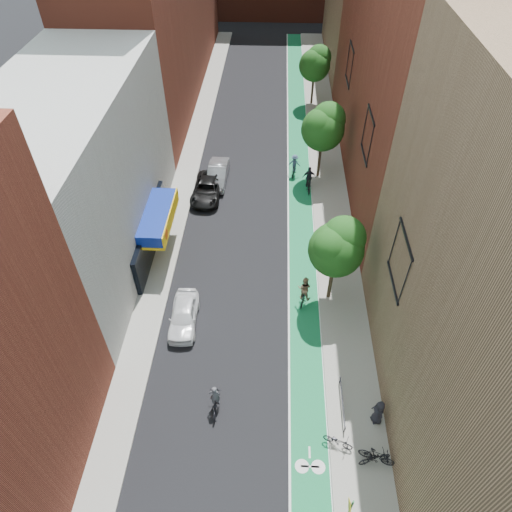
# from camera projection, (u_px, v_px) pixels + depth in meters

# --- Properties ---
(ground) EXTENTS (160.00, 160.00, 0.00)m
(ground) POSITION_uv_depth(u_px,v_px,m) (231.00, 443.00, 23.27)
(ground) COLOR black
(ground) RESTS_ON ground
(bike_lane) EXTENTS (2.00, 68.00, 0.01)m
(bike_lane) POSITION_uv_depth(u_px,v_px,m) (299.00, 164.00, 41.72)
(bike_lane) COLOR #126836
(bike_lane) RESTS_ON ground
(sidewalk_left) EXTENTS (2.00, 68.00, 0.15)m
(sidewalk_left) POSITION_uv_depth(u_px,v_px,m) (190.00, 160.00, 42.01)
(sidewalk_left) COLOR gray
(sidewalk_left) RESTS_ON ground
(sidewalk_right) EXTENTS (3.00, 68.00, 0.15)m
(sidewalk_right) POSITION_uv_depth(u_px,v_px,m) (326.00, 164.00, 41.59)
(sidewalk_right) COLOR gray
(sidewalk_right) RESTS_ON ground
(building_left_white) EXTENTS (8.00, 20.00, 12.00)m
(building_left_white) POSITION_uv_depth(u_px,v_px,m) (76.00, 181.00, 29.46)
(building_left_white) COLOR silver
(building_left_white) RESTS_ON ground
(building_right_mid_red) EXTENTS (8.00, 28.00, 22.00)m
(building_right_mid_red) POSITION_uv_depth(u_px,v_px,m) (417.00, 39.00, 33.77)
(building_right_mid_red) COLOR maroon
(building_right_mid_red) RESTS_ON ground
(tree_near) EXTENTS (3.40, 3.36, 6.42)m
(tree_near) POSITION_uv_depth(u_px,v_px,m) (337.00, 246.00, 26.99)
(tree_near) COLOR #332619
(tree_near) RESTS_ON ground
(tree_mid) EXTENTS (3.55, 3.53, 6.74)m
(tree_mid) POSITION_uv_depth(u_px,v_px,m) (324.00, 126.00, 36.84)
(tree_mid) COLOR #332619
(tree_mid) RESTS_ON ground
(tree_far) EXTENTS (3.30, 3.25, 6.21)m
(tree_far) POSITION_uv_depth(u_px,v_px,m) (315.00, 63.00, 47.12)
(tree_far) COLOR #332619
(tree_far) RESTS_ON ground
(sign_pole) EXTENTS (0.13, 0.71, 3.00)m
(sign_pole) POSITION_uv_depth(u_px,v_px,m) (349.00, 512.00, 19.30)
(sign_pole) COLOR #194C26
(sign_pole) RESTS_ON sidewalk_right
(parked_car_white) EXTENTS (1.78, 4.14, 1.39)m
(parked_car_white) POSITION_uv_depth(u_px,v_px,m) (184.00, 315.00, 28.28)
(parked_car_white) COLOR white
(parked_car_white) RESTS_ON ground
(parked_car_black) EXTENTS (2.47, 5.03, 1.37)m
(parked_car_black) POSITION_uv_depth(u_px,v_px,m) (207.00, 189.00, 37.77)
(parked_car_black) COLOR black
(parked_car_black) RESTS_ON ground
(parked_car_silver) EXTENTS (1.70, 4.56, 1.49)m
(parked_car_silver) POSITION_uv_depth(u_px,v_px,m) (218.00, 174.00, 39.24)
(parked_car_silver) COLOR gray
(parked_car_silver) RESTS_ON ground
(cyclist_lead) EXTENTS (0.69, 1.91, 1.91)m
(cyclist_lead) POSITION_uv_depth(u_px,v_px,m) (215.00, 402.00, 24.21)
(cyclist_lead) COLOR black
(cyclist_lead) RESTS_ON ground
(cyclist_lane_near) EXTENTS (1.03, 1.65, 2.18)m
(cyclist_lane_near) POSITION_uv_depth(u_px,v_px,m) (304.00, 292.00, 29.31)
(cyclist_lane_near) COLOR black
(cyclist_lane_near) RESTS_ON ground
(cyclist_lane_mid) EXTENTS (1.12, 1.78, 2.23)m
(cyclist_lane_mid) POSITION_uv_depth(u_px,v_px,m) (309.00, 182.00, 38.23)
(cyclist_lane_mid) COLOR black
(cyclist_lane_mid) RESTS_ON ground
(cyclist_lane_far) EXTENTS (1.14, 1.79, 1.96)m
(cyclist_lane_far) POSITION_uv_depth(u_px,v_px,m) (294.00, 166.00, 39.88)
(cyclist_lane_far) COLOR black
(cyclist_lane_far) RESTS_ON ground
(parked_bike_near) EXTENTS (1.62, 1.04, 0.80)m
(parked_bike_near) POSITION_uv_depth(u_px,v_px,m) (338.00, 441.00, 22.77)
(parked_bike_near) COLOR black
(parked_bike_near) RESTS_ON sidewalk_right
(parked_bike_mid) EXTENTS (1.88, 1.06, 1.09)m
(parked_bike_mid) POSITION_uv_depth(u_px,v_px,m) (377.00, 456.00, 22.11)
(parked_bike_mid) COLOR black
(parked_bike_mid) RESTS_ON sidewalk_right
(parked_bike_far) EXTENTS (1.73, 0.99, 0.86)m
(parked_bike_far) POSITION_uv_depth(u_px,v_px,m) (375.00, 458.00, 22.15)
(parked_bike_far) COLOR black
(parked_bike_far) RESTS_ON sidewalk_right
(pedestrian) EXTENTS (0.76, 0.96, 1.72)m
(pedestrian) POSITION_uv_depth(u_px,v_px,m) (378.00, 412.00, 23.38)
(pedestrian) COLOR black
(pedestrian) RESTS_ON sidewalk_right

